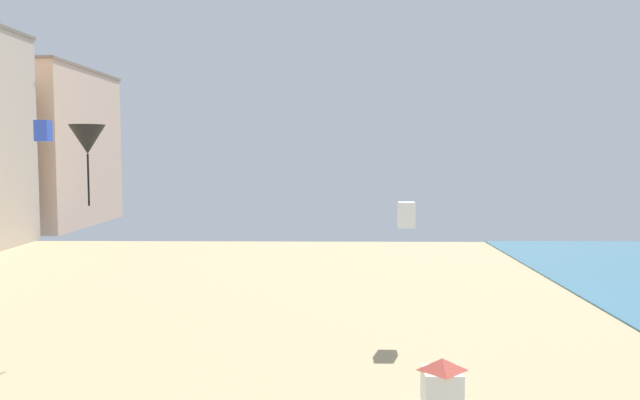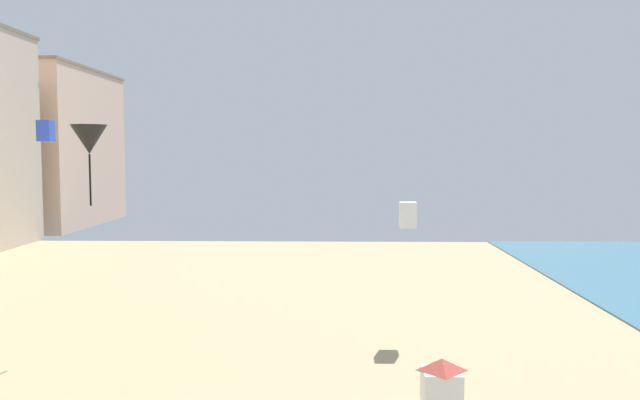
{
  "view_description": "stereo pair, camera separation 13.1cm",
  "coord_description": "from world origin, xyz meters",
  "views": [
    {
      "loc": [
        5.54,
        -0.66,
        8.5
      ],
      "look_at": [
        5.19,
        19.86,
        6.97
      ],
      "focal_mm": 35.98,
      "sensor_mm": 36.0,
      "label": 1
    },
    {
      "loc": [
        5.67,
        -0.66,
        8.5
      ],
      "look_at": [
        5.19,
        19.86,
        6.97
      ],
      "focal_mm": 35.98,
      "sensor_mm": 36.0,
      "label": 2
    }
  ],
  "objects": [
    {
      "name": "lifeguard_stand",
      "position": [
        8.77,
        17.54,
        1.84
      ],
      "size": [
        1.1,
        1.1,
        2.55
      ],
      "rotation": [
        0.0,
        0.0,
        -0.02
      ],
      "color": "white",
      "rests_on": "ground"
    },
    {
      "name": "kite_white_box",
      "position": [
        9.19,
        30.21,
        5.49
      ],
      "size": [
        0.79,
        0.79,
        1.24
      ],
      "color": "white"
    },
    {
      "name": "kite_blue_box",
      "position": [
        -9.6,
        32.91,
        9.63
      ],
      "size": [
        0.71,
        0.71,
        1.11
      ],
      "color": "blue"
    },
    {
      "name": "kite_black_delta",
      "position": [
        -5.61,
        28.55,
        9.09
      ],
      "size": [
        1.64,
        1.64,
        3.72
      ],
      "color": "black"
    },
    {
      "name": "boardwalk_hotel_far",
      "position": [
        -28.27,
        73.58,
        9.08
      ],
      "size": [
        12.4,
        20.61,
        18.14
      ],
      "color": "beige",
      "rests_on": "ground"
    }
  ]
}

